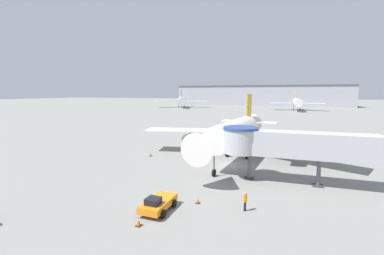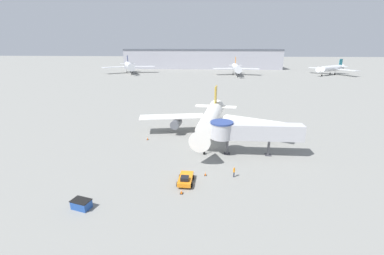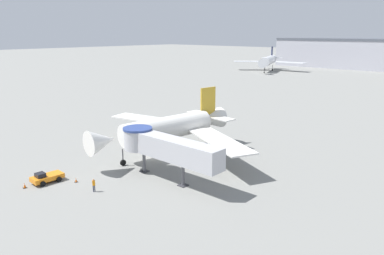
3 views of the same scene
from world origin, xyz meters
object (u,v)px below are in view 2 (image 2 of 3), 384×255
Objects in this scene: traffic_cone_apron_front at (181,191)px; ground_crew_marshaller at (234,171)px; pushback_tug_orange at (186,179)px; service_container_blue at (81,204)px; background_jet_orange_tail at (236,68)px; traffic_cone_port_wing at (148,138)px; traffic_cone_near_nose at (205,174)px; main_airplane at (211,119)px; background_jet_teal_tail at (332,68)px; background_jet_navy_tail at (129,66)px; jet_bridge at (249,131)px.

ground_crew_marshaller is at bearing 35.21° from traffic_cone_apron_front.
service_container_blue is (-12.21, -6.99, -0.11)m from pushback_tug_orange.
traffic_cone_port_wing is at bearing -102.67° from background_jet_orange_tail.
traffic_cone_near_nose is at bearing 60.04° from traffic_cone_apron_front.
main_airplane is 48.95× the size of traffic_cone_port_wing.
main_airplane is at bearing -72.78° from background_jet_teal_tail.
background_jet_teal_tail is at bearing 61.20° from traffic_cone_apron_front.
pushback_tug_orange is 2.36× the size of ground_crew_marshaller.
background_jet_orange_tail is at bearing 89.70° from main_airplane.
background_jet_navy_tail reaches higher than traffic_cone_apron_front.
background_jet_navy_tail reaches higher than traffic_cone_near_nose.
background_jet_teal_tail reaches higher than jet_bridge.
background_jet_teal_tail is (82.43, 149.95, 4.03)m from traffic_cone_apron_front.
main_airplane is at bearing 129.67° from jet_bridge.
background_jet_orange_tail is at bearing -161.07° from ground_crew_marshaller.
traffic_cone_apron_front is 0.02× the size of background_jet_orange_tail.
background_jet_teal_tail is (92.05, 129.94, 4.05)m from traffic_cone_port_wing.
jet_bridge is at bearing -68.97° from background_jet_teal_tail.
background_jet_orange_tail reaches higher than traffic_cone_apron_front.
background_jet_orange_tail reaches higher than ground_crew_marshaller.
traffic_cone_near_nose is 138.14m from background_jet_orange_tail.
traffic_cone_near_nose is (15.05, 9.56, -0.28)m from service_container_blue.
background_jet_navy_tail is at bearing -130.47° from background_jet_teal_tail.
ground_crew_marshaller is 163.00m from background_jet_teal_tail.
ground_crew_marshaller reaches higher than traffic_cone_apron_front.
background_jet_teal_tail is (63.23, 7.45, -0.53)m from background_jet_orange_tail.
background_jet_orange_tail is at bearing 82.33° from traffic_cone_apron_front.
background_jet_orange_tail is (8.58, 128.56, 0.36)m from jet_bridge.
pushback_tug_orange is at bearing -47.36° from ground_crew_marshaller.
background_jet_navy_tail is (-57.15, 142.98, 4.85)m from traffic_cone_near_nose.
traffic_cone_apron_front is (11.95, 4.18, -0.23)m from service_container_blue.
background_jet_navy_tail is at bearing 176.00° from background_jet_orange_tail.
ground_crew_marshaller is at bearing -110.43° from jet_bridge.
jet_bridge reaches higher than service_container_blue.
jet_bridge is 25.98× the size of traffic_cone_near_nose.
main_airplane is at bearing 87.96° from traffic_cone_near_nose.
pushback_tug_orange is at bearing -70.32° from background_jet_teal_tail.
jet_bridge is 0.51× the size of background_jet_orange_tail.
main_airplane is 1.03× the size of background_jet_orange_tail.
jet_bridge is 21.54m from traffic_cone_port_wing.
background_jet_teal_tail is at bearing 61.25° from traffic_cone_near_nose.
background_jet_orange_tail is at bearing 78.01° from service_container_blue.
service_container_blue is at bearing -113.65° from main_airplane.
background_jet_navy_tail reaches higher than ground_crew_marshaller.
pushback_tug_orange is 1.52× the size of service_container_blue.
service_container_blue is at bearing -72.62° from background_jet_teal_tail.
ground_crew_marshaller is (17.07, -14.75, 0.66)m from traffic_cone_port_wing.
jet_bridge reaches higher than traffic_cone_apron_front.
pushback_tug_orange is 0.13× the size of background_jet_orange_tail.
background_jet_teal_tail is at bearing 7.29° from background_jet_orange_tail.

